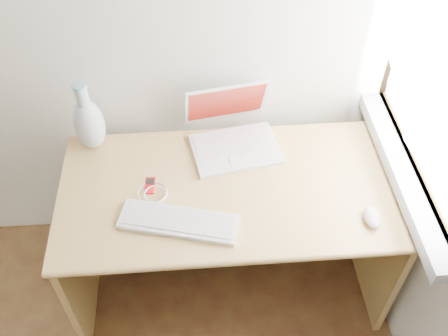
{
  "coord_description": "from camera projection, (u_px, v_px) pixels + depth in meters",
  "views": [
    {
      "loc": [
        0.89,
        0.04,
        2.23
      ],
      "look_at": [
        0.99,
        1.35,
        0.81
      ],
      "focal_mm": 40.0,
      "sensor_mm": 36.0,
      "label": 1
    }
  ],
  "objects": [
    {
      "name": "desk",
      "position": [
        228.0,
        203.0,
        2.2
      ],
      "size": [
        1.37,
        0.68,
        0.72
      ],
      "color": "tan",
      "rests_on": "floor"
    },
    {
      "name": "laptop",
      "position": [
        235.0,
        133.0,
        2.12
      ],
      "size": [
        0.4,
        0.36,
        0.25
      ],
      "rotation": [
        0.0,
        0.0,
        0.17
      ],
      "color": "white",
      "rests_on": "desk"
    },
    {
      "name": "external_keyboard",
      "position": [
        179.0,
        222.0,
        1.86
      ],
      "size": [
        0.46,
        0.24,
        0.02
      ],
      "rotation": [
        0.0,
        0.0,
        -0.26
      ],
      "color": "white",
      "rests_on": "desk"
    },
    {
      "name": "mouse",
      "position": [
        372.0,
        217.0,
        1.86
      ],
      "size": [
        0.07,
        0.11,
        0.04
      ],
      "primitive_type": "ellipsoid",
      "rotation": [
        0.0,
        0.0,
        -0.07
      ],
      "color": "white",
      "rests_on": "desk"
    },
    {
      "name": "ipod",
      "position": [
        150.0,
        186.0,
        1.99
      ],
      "size": [
        0.04,
        0.09,
        0.01
      ],
      "rotation": [
        0.0,
        0.0,
        -0.06
      ],
      "color": "#A30B0D",
      "rests_on": "desk"
    },
    {
      "name": "cable_coil",
      "position": [
        153.0,
        193.0,
        1.96
      ],
      "size": [
        0.14,
        0.14,
        0.01
      ],
      "primitive_type": "torus",
      "rotation": [
        0.0,
        0.0,
        0.13
      ],
      "color": "white",
      "rests_on": "desk"
    },
    {
      "name": "remote",
      "position": [
        126.0,
        221.0,
        1.87
      ],
      "size": [
        0.05,
        0.08,
        0.01
      ],
      "primitive_type": "cube",
      "rotation": [
        0.0,
        0.0,
        -0.34
      ],
      "color": "white",
      "rests_on": "desk"
    },
    {
      "name": "vase",
      "position": [
        89.0,
        123.0,
        2.05
      ],
      "size": [
        0.13,
        0.13,
        0.33
      ],
      "color": "silver",
      "rests_on": "desk"
    }
  ]
}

